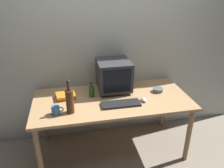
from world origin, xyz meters
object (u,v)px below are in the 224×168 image
at_px(cd_spindle, 158,90).
at_px(crt_monitor, 114,75).
at_px(computer_mouse, 144,100).
at_px(book_stack, 66,96).
at_px(keyboard, 121,104).
at_px(mug, 56,110).
at_px(bottle_tall, 70,101).
at_px(bottle_short, 92,91).

bearing_deg(cd_spindle, crt_monitor, 163.47).
relative_size(crt_monitor, computer_mouse, 3.89).
bearing_deg(book_stack, keyboard, -25.87).
xyz_separation_m(crt_monitor, book_stack, (-0.57, -0.08, -0.17)).
distance_m(crt_monitor, book_stack, 0.60).
relative_size(crt_monitor, cd_spindle, 3.24).
bearing_deg(mug, computer_mouse, 4.62).
distance_m(bottle_tall, cd_spindle, 1.07).
height_order(mug, cd_spindle, mug).
relative_size(crt_monitor, mug, 3.24).
bearing_deg(computer_mouse, mug, -174.08).
relative_size(bottle_short, cd_spindle, 1.52).
bearing_deg(cd_spindle, mug, -167.57).
height_order(bottle_short, book_stack, bottle_short).
bearing_deg(computer_mouse, keyboard, -172.56).
xyz_separation_m(crt_monitor, computer_mouse, (0.27, -0.33, -0.17)).
distance_m(crt_monitor, cd_spindle, 0.56).
xyz_separation_m(computer_mouse, bottle_tall, (-0.80, -0.07, 0.12)).
bearing_deg(mug, cd_spindle, 12.43).
height_order(keyboard, bottle_short, bottle_short).
bearing_deg(cd_spindle, computer_mouse, -142.25).
relative_size(book_stack, mug, 1.91).
height_order(keyboard, computer_mouse, computer_mouse).
bearing_deg(mug, crt_monitor, 31.41).
distance_m(bottle_tall, bottle_short, 0.39).
distance_m(keyboard, cd_spindle, 0.55).
height_order(bottle_short, cd_spindle, bottle_short).
bearing_deg(bottle_short, crt_monitor, 21.53).
relative_size(bottle_tall, cd_spindle, 3.01).
xyz_separation_m(bottle_tall, book_stack, (-0.04, 0.32, -0.11)).
xyz_separation_m(keyboard, book_stack, (-0.57, 0.28, 0.02)).
bearing_deg(keyboard, bottle_short, 138.65).
distance_m(computer_mouse, bottle_short, 0.60).
distance_m(bottle_short, cd_spindle, 0.79).
relative_size(keyboard, cd_spindle, 3.50).
relative_size(computer_mouse, bottle_tall, 0.28).
xyz_separation_m(mug, cd_spindle, (1.18, 0.26, -0.02)).
bearing_deg(keyboard, book_stack, 154.78).
distance_m(keyboard, bottle_short, 0.38).
bearing_deg(crt_monitor, bottle_short, -158.47).
bearing_deg(bottle_short, keyboard, -42.00).
bearing_deg(mug, book_stack, 73.29).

